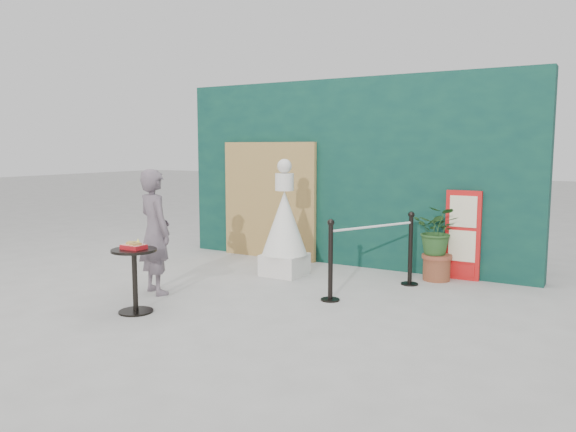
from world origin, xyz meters
The scene contains 10 objects.
ground centered at (0.00, 0.00, 0.00)m, with size 60.00×60.00×0.00m, color #ADAAA5.
back_wall centered at (0.00, 3.15, 1.50)m, with size 6.00×0.30×3.00m, color #0A2F2B.
bamboo_fence centered at (-1.40, 2.94, 1.00)m, with size 1.80×0.08×2.00m, color tan.
woman centered at (-1.40, 0.14, 0.82)m, with size 0.60×0.39×1.64m, color slate.
menu_board centered at (1.90, 2.95, 0.65)m, with size 0.50×0.07×1.30m.
statue centered at (-0.47, 1.90, 0.71)m, with size 0.68×0.68×1.74m.
cafe_table centered at (-0.99, -0.63, 0.50)m, with size 0.52×0.52×0.75m.
food_basket centered at (-0.98, -0.63, 0.79)m, with size 0.26×0.19×0.11m.
planter centered at (1.60, 2.73, 0.63)m, with size 0.64×0.55×1.08m.
stanchion_barrier centered at (1.05, 1.62, 0.49)m, with size 0.84×1.54×1.03m.
Camera 1 is at (3.77, -5.22, 1.92)m, focal length 35.00 mm.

